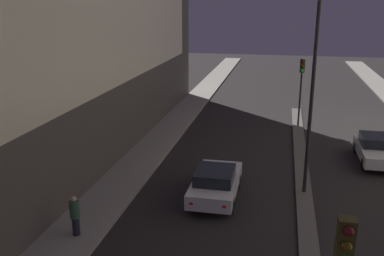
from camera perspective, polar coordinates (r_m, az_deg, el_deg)
median_strip at (r=21.19m, az=14.58°, el=-7.13°), size 0.71×29.47×0.11m
traffic_light_mid at (r=29.53m, az=14.39°, el=6.55°), size 0.32×0.42×4.60m
street_lamp at (r=18.53m, az=16.13°, el=9.67°), size 0.57×0.57×8.87m
car_left_lane at (r=18.93m, az=3.16°, el=-7.26°), size 1.89×4.26×1.44m
car_right_lane at (r=25.00m, az=23.25°, el=-2.62°), size 1.71×4.13×1.42m
pedestrian_on_left_sidewalk at (r=16.40m, az=-15.33°, el=-11.12°), size 0.37×0.37×1.54m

